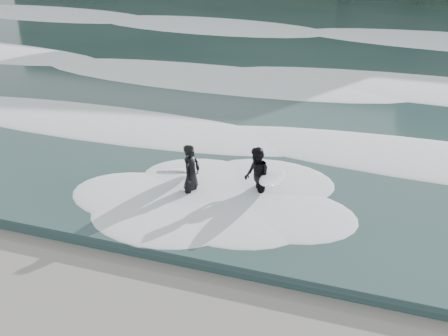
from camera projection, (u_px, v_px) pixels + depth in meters
The scene contains 6 objects.
sea at pixel (360, 25), 33.82m from camera, with size 90.00×52.00×0.30m, color #294343.
foam_near at pixel (283, 148), 16.68m from camera, with size 60.00×3.20×0.20m, color white.
foam_mid at pixel (323, 81), 22.63m from camera, with size 60.00×4.00×0.24m, color white.
foam_far at pixel (352, 34), 30.28m from camera, with size 60.00×4.80×0.30m, color white.
surfer_left at pixel (188, 174), 14.17m from camera, with size 1.01×2.02×1.61m.
surfer_right at pixel (259, 177), 14.11m from camera, with size 1.21×2.13×1.53m.
Camera 1 is at (3.28, -6.02, 7.12)m, focal length 45.00 mm.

